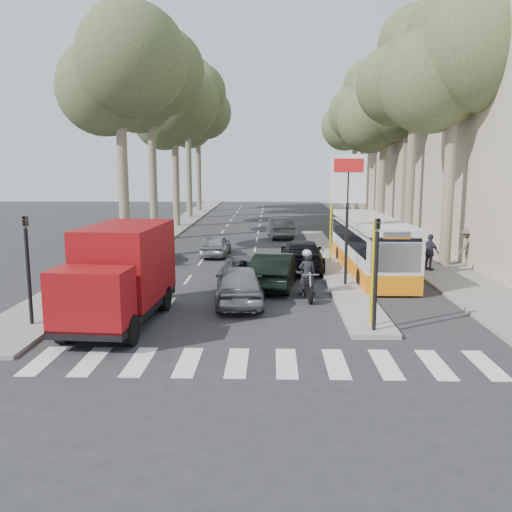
# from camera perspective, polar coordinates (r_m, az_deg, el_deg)

# --- Properties ---
(ground) EXTENTS (120.00, 120.00, 0.00)m
(ground) POSITION_cam_1_polar(r_m,az_deg,el_deg) (18.34, 1.30, -6.78)
(ground) COLOR #28282B
(ground) RESTS_ON ground
(sidewalk_right) EXTENTS (3.20, 70.00, 0.12)m
(sidewalk_right) POSITION_cam_1_polar(r_m,az_deg,el_deg) (43.75, 12.82, 2.61)
(sidewalk_right) COLOR gray
(sidewalk_right) RESTS_ON ground
(median_left) EXTENTS (2.40, 64.00, 0.12)m
(median_left) POSITION_cam_1_polar(r_m,az_deg,el_deg) (46.59, -8.43, 3.15)
(median_left) COLOR gray
(median_left) RESTS_ON ground
(traffic_island) EXTENTS (1.50, 26.00, 0.16)m
(traffic_island) POSITION_cam_1_polar(r_m,az_deg,el_deg) (29.22, 7.79, -0.55)
(traffic_island) COLOR gray
(traffic_island) RESTS_ON ground
(building_far) EXTENTS (11.00, 20.00, 16.00)m
(building_far) POSITION_cam_1_polar(r_m,az_deg,el_deg) (53.94, 18.62, 12.07)
(building_far) COLOR #B7A88E
(building_far) RESTS_ON ground
(billboard) EXTENTS (1.50, 12.10, 5.60)m
(billboard) POSITION_cam_1_polar(r_m,az_deg,el_deg) (22.87, 9.61, 5.77)
(billboard) COLOR yellow
(billboard) RESTS_ON ground
(traffic_light_island) EXTENTS (0.16, 0.41, 3.60)m
(traffic_light_island) POSITION_cam_1_polar(r_m,az_deg,el_deg) (16.63, 12.57, 0.09)
(traffic_light_island) COLOR black
(traffic_light_island) RESTS_ON ground
(traffic_light_left) EXTENTS (0.16, 0.41, 3.60)m
(traffic_light_left) POSITION_cam_1_polar(r_m,az_deg,el_deg) (18.48, -22.97, 0.49)
(traffic_light_left) COLOR black
(traffic_light_left) RESTS_ON ground
(tree_l_a) EXTENTS (7.40, 7.20, 14.10)m
(tree_l_a) POSITION_cam_1_polar(r_m,az_deg,el_deg) (31.20, -13.97, 18.92)
(tree_l_a) COLOR #6B604C
(tree_l_a) RESTS_ON ground
(tree_l_b) EXTENTS (7.40, 7.20, 14.88)m
(tree_l_b) POSITION_cam_1_polar(r_m,az_deg,el_deg) (39.02, -10.89, 18.10)
(tree_l_b) COLOR #6B604C
(tree_l_b) RESTS_ON ground
(tree_l_c) EXTENTS (7.40, 7.20, 13.71)m
(tree_l_c) POSITION_cam_1_polar(r_m,az_deg,el_deg) (46.64, -8.42, 15.44)
(tree_l_c) COLOR #6B604C
(tree_l_c) RESTS_ON ground
(tree_l_d) EXTENTS (7.40, 7.20, 15.66)m
(tree_l_d) POSITION_cam_1_polar(r_m,az_deg,el_deg) (54.70, -7.08, 16.40)
(tree_l_d) COLOR #6B604C
(tree_l_d) RESTS_ON ground
(tree_l_e) EXTENTS (7.40, 7.20, 14.49)m
(tree_l_e) POSITION_cam_1_polar(r_m,az_deg,el_deg) (62.49, -6.02, 14.60)
(tree_l_e) COLOR #6B604C
(tree_l_e) RESTS_ON ground
(tree_r_a) EXTENTS (7.40, 7.20, 14.10)m
(tree_r_a) POSITION_cam_1_polar(r_m,az_deg,el_deg) (29.62, 20.53, 19.13)
(tree_r_a) COLOR #6B604C
(tree_r_a) RESTS_ON ground
(tree_r_b) EXTENTS (7.40, 7.20, 15.27)m
(tree_r_b) POSITION_cam_1_polar(r_m,az_deg,el_deg) (37.40, 16.63, 18.80)
(tree_r_b) COLOR #6B604C
(tree_r_b) RESTS_ON ground
(tree_r_c) EXTENTS (7.40, 7.20, 13.32)m
(tree_r_c) POSITION_cam_1_polar(r_m,az_deg,el_deg) (44.85, 13.56, 15.09)
(tree_r_c) COLOR #6B604C
(tree_r_c) RESTS_ON ground
(tree_r_d) EXTENTS (7.40, 7.20, 14.88)m
(tree_r_d) POSITION_cam_1_polar(r_m,az_deg,el_deg) (52.84, 11.89, 15.77)
(tree_r_d) COLOR #6B604C
(tree_r_d) RESTS_ON ground
(tree_r_e) EXTENTS (7.40, 7.20, 14.10)m
(tree_r_e) POSITION_cam_1_polar(r_m,az_deg,el_deg) (60.64, 10.58, 14.32)
(tree_r_e) COLOR #6B604C
(tree_r_e) RESTS_ON ground
(silver_hatchback) EXTENTS (2.10, 4.52, 1.50)m
(silver_hatchback) POSITION_cam_1_polar(r_m,az_deg,el_deg) (20.29, -1.78, -3.00)
(silver_hatchback) COLOR gray
(silver_hatchback) RESTS_ON ground
(dark_hatchback) EXTENTS (2.21, 4.75, 1.51)m
(dark_hatchback) POSITION_cam_1_polar(r_m,az_deg,el_deg) (23.03, 1.98, -1.48)
(dark_hatchback) COLOR black
(dark_hatchback) RESTS_ON ground
(queue_car_a) EXTENTS (2.01, 4.22, 1.16)m
(queue_car_a) POSITION_cam_1_polar(r_m,az_deg,el_deg) (24.31, -1.30, -1.30)
(queue_car_a) COLOR #4E5156
(queue_car_a) RESTS_ON ground
(queue_car_b) EXTENTS (2.15, 5.14, 1.49)m
(queue_car_b) POSITION_cam_1_polar(r_m,az_deg,el_deg) (27.03, 4.84, 0.11)
(queue_car_b) COLOR black
(queue_car_b) RESTS_ON ground
(queue_car_c) EXTENTS (1.66, 3.75, 1.25)m
(queue_car_c) POSITION_cam_1_polar(r_m,az_deg,el_deg) (31.09, -4.25, 1.14)
(queue_car_c) COLOR #A8A9B0
(queue_car_c) RESTS_ON ground
(queue_car_d) EXTENTS (2.04, 4.56, 1.45)m
(queue_car_d) POSITION_cam_1_polar(r_m,az_deg,el_deg) (39.01, 2.56, 3.01)
(queue_car_d) COLOR #4D4F54
(queue_car_d) RESTS_ON ground
(queue_car_e) EXTENTS (2.06, 4.25, 1.19)m
(queue_car_e) POSITION_cam_1_polar(r_m,az_deg,el_deg) (29.90, -10.75, 0.60)
(queue_car_e) COLOR black
(queue_car_e) RESTS_ON ground
(red_truck) EXTENTS (2.64, 6.11, 3.19)m
(red_truck) POSITION_cam_1_polar(r_m,az_deg,el_deg) (18.19, -14.05, -1.73)
(red_truck) COLOR black
(red_truck) RESTS_ON ground
(city_bus) EXTENTS (2.43, 10.28, 2.70)m
(city_bus) POSITION_cam_1_polar(r_m,az_deg,el_deg) (26.60, 11.89, 1.27)
(city_bus) COLOR orange
(city_bus) RESTS_ON ground
(motorcycle) EXTENTS (0.86, 2.29, 1.95)m
(motorcycle) POSITION_cam_1_polar(r_m,az_deg,el_deg) (21.32, 5.33, -2.04)
(motorcycle) COLOR black
(motorcycle) RESTS_ON ground
(pedestrian_near) EXTENTS (0.99, 1.15, 1.77)m
(pedestrian_near) POSITION_cam_1_polar(r_m,az_deg,el_deg) (27.45, 17.84, 0.38)
(pedestrian_near) COLOR #342D44
(pedestrian_near) RESTS_ON sidewalk_right
(pedestrian_far) EXTENTS (1.29, 1.23, 1.92)m
(pedestrian_far) POSITION_cam_1_polar(r_m,az_deg,el_deg) (29.35, 21.33, 0.91)
(pedestrian_far) COLOR brown
(pedestrian_far) RESTS_ON sidewalk_right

